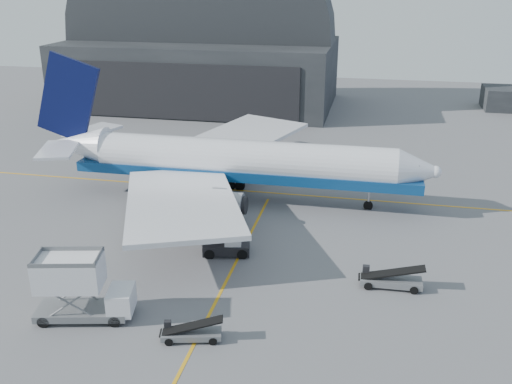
% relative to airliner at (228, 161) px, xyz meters
% --- Properties ---
extents(ground, '(200.00, 200.00, 0.00)m').
position_rel_airliner_xyz_m(ground, '(4.41, -17.36, -4.48)').
color(ground, '#565659').
rests_on(ground, ground).
extents(taxi_lines, '(80.00, 42.12, 0.02)m').
position_rel_airliner_xyz_m(taxi_lines, '(4.41, -4.70, -4.47)').
color(taxi_lines, orange).
rests_on(taxi_lines, ground).
extents(hangar, '(50.00, 28.30, 28.00)m').
position_rel_airliner_xyz_m(hangar, '(-17.59, 47.58, 5.07)').
color(hangar, black).
rests_on(hangar, ground).
extents(airliner, '(45.59, 44.21, 16.00)m').
position_rel_airliner_xyz_m(airliner, '(0.00, 0.00, 0.00)').
color(airliner, white).
rests_on(airliner, ground).
extents(catering_truck, '(7.51, 4.10, 4.89)m').
position_rel_airliner_xyz_m(catering_truck, '(-4.66, -25.49, -2.00)').
color(catering_truck, slate).
rests_on(catering_truck, ground).
extents(pushback_tug, '(4.56, 3.17, 1.94)m').
position_rel_airliner_xyz_m(pushback_tug, '(3.27, -13.16, -3.75)').
color(pushback_tug, black).
rests_on(pushback_tug, ground).
extents(belt_loader_a, '(4.52, 2.34, 1.69)m').
position_rel_airliner_xyz_m(belt_loader_a, '(4.02, -26.40, -3.96)').
color(belt_loader_a, slate).
rests_on(belt_loader_a, ground).
extents(belt_loader_b, '(5.28, 1.96, 2.01)m').
position_rel_airliner_xyz_m(belt_loader_b, '(17.68, -16.23, -3.86)').
color(belt_loader_b, slate).
rests_on(belt_loader_b, ground).
extents(traffic_cone, '(0.35, 0.35, 0.50)m').
position_rel_airliner_xyz_m(traffic_cone, '(2.30, -9.63, -4.24)').
color(traffic_cone, '#EA3A07').
rests_on(traffic_cone, ground).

